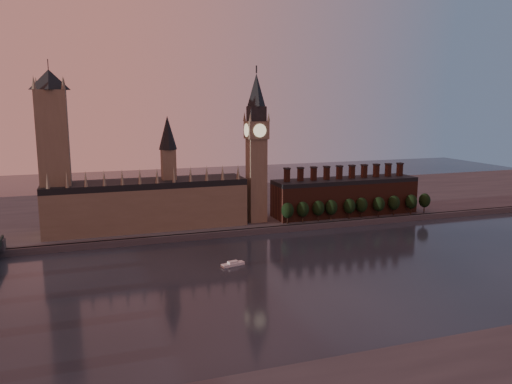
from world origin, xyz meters
The scene contains 17 objects.
ground centered at (0.00, 0.00, 0.00)m, with size 900.00×900.00×0.00m, color black.
north_bank centered at (0.00, 178.04, 2.00)m, with size 900.00×182.00×4.00m.
palace_of_westminster centered at (-64.41, 114.91, 21.63)m, with size 130.00×30.30×74.00m.
victoria_tower centered at (-120.00, 115.00, 59.09)m, with size 24.00×24.00×108.00m.
big_ben centered at (10.00, 110.00, 56.83)m, with size 15.00×15.00×107.00m.
chimney_block centered at (80.00, 110.00, 17.82)m, with size 110.00×25.00×37.00m.
embankment_tree_0 centered at (27.58, 95.18, 13.47)m, with size 8.60×8.60×14.88m.
embankment_tree_1 centered at (39.02, 95.05, 13.47)m, with size 8.60×8.60×14.88m.
embankment_tree_2 centered at (50.94, 94.96, 13.47)m, with size 8.60×8.60×14.88m.
embankment_tree_3 centered at (60.85, 94.66, 13.47)m, with size 8.60×8.60×14.88m.
embankment_tree_4 centered at (75.20, 94.37, 13.47)m, with size 8.60×8.60×14.88m.
embankment_tree_5 centered at (85.53, 95.08, 13.47)m, with size 8.60×8.60×14.88m.
embankment_tree_6 centered at (99.04, 93.61, 13.47)m, with size 8.60×8.60×14.88m.
embankment_tree_7 centered at (112.59, 94.46, 13.47)m, with size 8.60×8.60×14.88m.
embankment_tree_8 centered at (127.10, 93.62, 13.47)m, with size 8.60×8.60×14.88m.
embankment_tree_9 centered at (139.81, 94.73, 13.47)m, with size 8.60×8.60×14.88m.
river_boat centered at (-30.16, 31.90, 0.99)m, with size 13.39×6.70×2.58m.
Camera 1 is at (-101.59, -214.91, 85.56)m, focal length 35.00 mm.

